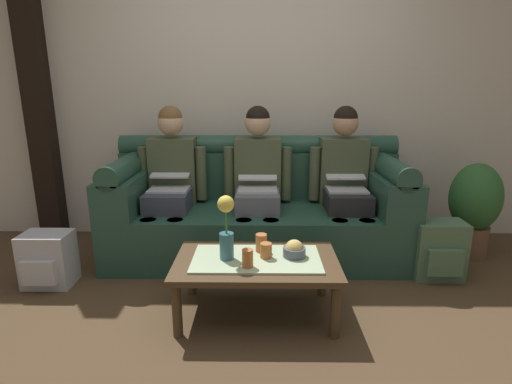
# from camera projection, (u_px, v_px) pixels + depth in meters

# --- Properties ---
(ground_plane) EXTENTS (14.00, 14.00, 0.00)m
(ground_plane) POSITION_uv_depth(u_px,v_px,m) (256.00, 334.00, 2.28)
(ground_plane) COLOR #4C3823
(back_wall_patterned) EXTENTS (6.00, 0.12, 2.90)m
(back_wall_patterned) POSITION_uv_depth(u_px,v_px,m) (258.00, 77.00, 3.55)
(back_wall_patterned) COLOR beige
(back_wall_patterned) RESTS_ON ground_plane
(timber_pillar) EXTENTS (0.20, 0.20, 2.90)m
(timber_pillar) POSITION_uv_depth(u_px,v_px,m) (36.00, 77.00, 3.46)
(timber_pillar) COLOR black
(timber_pillar) RESTS_ON ground_plane
(couch) EXTENTS (2.37, 0.88, 0.96)m
(couch) POSITION_uv_depth(u_px,v_px,m) (258.00, 211.00, 3.32)
(couch) COLOR #234738
(couch) RESTS_ON ground_plane
(person_left) EXTENTS (0.56, 0.67, 1.22)m
(person_left) POSITION_uv_depth(u_px,v_px,m) (171.00, 177.00, 3.25)
(person_left) COLOR #383D4C
(person_left) RESTS_ON ground_plane
(person_middle) EXTENTS (0.56, 0.67, 1.22)m
(person_middle) POSITION_uv_depth(u_px,v_px,m) (258.00, 177.00, 3.24)
(person_middle) COLOR #595B66
(person_middle) RESTS_ON ground_plane
(person_right) EXTENTS (0.56, 0.67, 1.22)m
(person_right) POSITION_uv_depth(u_px,v_px,m) (345.00, 177.00, 3.23)
(person_right) COLOR #232326
(person_right) RESTS_ON ground_plane
(coffee_table) EXTENTS (0.98, 0.58, 0.37)m
(coffee_table) POSITION_uv_depth(u_px,v_px,m) (256.00, 266.00, 2.41)
(coffee_table) COLOR #47331E
(coffee_table) RESTS_ON ground_plane
(flower_vase) EXTENTS (0.10, 0.10, 0.39)m
(flower_vase) POSITION_uv_depth(u_px,v_px,m) (226.00, 227.00, 2.33)
(flower_vase) COLOR #336672
(flower_vase) RESTS_ON coffee_table
(snack_bowl) EXTENTS (0.14, 0.14, 0.11)m
(snack_bowl) POSITION_uv_depth(u_px,v_px,m) (294.00, 250.00, 2.40)
(snack_bowl) COLOR #4C5666
(snack_bowl) RESTS_ON coffee_table
(cup_near_left) EXTENTS (0.07, 0.07, 0.09)m
(cup_near_left) POSITION_uv_depth(u_px,v_px,m) (266.00, 250.00, 2.39)
(cup_near_left) COLOR #B26633
(cup_near_left) RESTS_ON coffee_table
(cup_near_right) EXTENTS (0.07, 0.07, 0.11)m
(cup_near_right) POSITION_uv_depth(u_px,v_px,m) (261.00, 243.00, 2.48)
(cup_near_right) COLOR #B26633
(cup_near_right) RESTS_ON coffee_table
(cup_far_center) EXTENTS (0.06, 0.06, 0.11)m
(cup_far_center) POSITION_uv_depth(u_px,v_px,m) (248.00, 258.00, 2.26)
(cup_far_center) COLOR #B26633
(cup_far_center) RESTS_ON coffee_table
(backpack_right) EXTENTS (0.36, 0.27, 0.43)m
(backpack_right) POSITION_uv_depth(u_px,v_px,m) (438.00, 251.00, 2.90)
(backpack_right) COLOR #4C6B4C
(backpack_right) RESTS_ON ground_plane
(backpack_left) EXTENTS (0.33, 0.28, 0.38)m
(backpack_left) POSITION_uv_depth(u_px,v_px,m) (48.00, 260.00, 2.80)
(backpack_left) COLOR #B7B7BC
(backpack_left) RESTS_ON ground_plane
(potted_plant) EXTENTS (0.40, 0.40, 0.78)m
(potted_plant) POSITION_uv_depth(u_px,v_px,m) (474.00, 206.00, 3.24)
(potted_plant) COLOR brown
(potted_plant) RESTS_ON ground_plane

